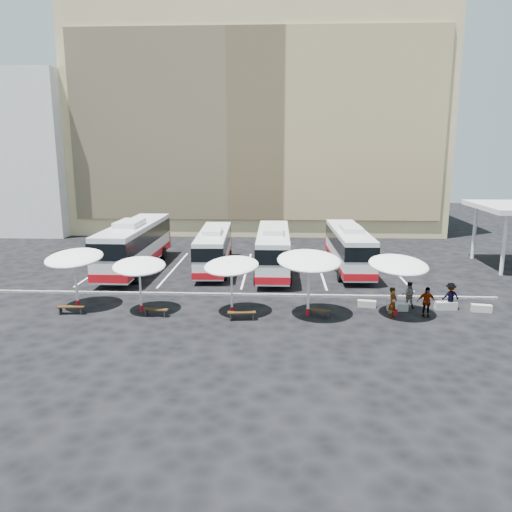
{
  "coord_description": "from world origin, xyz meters",
  "views": [
    {
      "loc": [
        2.65,
        -31.65,
        9.74
      ],
      "look_at": [
        1.0,
        3.0,
        2.2
      ],
      "focal_mm": 35.0,
      "sensor_mm": 36.0,
      "label": 1
    }
  ],
  "objects_px": {
    "bus_3": "(349,247)",
    "wood_bench_2": "(242,314)",
    "wood_bench_0": "(71,308)",
    "conc_bench_3": "(481,308)",
    "conc_bench_0": "(367,304)",
    "conc_bench_1": "(397,307)",
    "sunshade_1": "(139,266)",
    "bus_1": "(214,248)",
    "wood_bench_1": "(156,311)",
    "passenger_1": "(409,295)",
    "wood_bench_3": "(319,311)",
    "passenger_0": "(393,303)",
    "sunshade_0": "(74,258)",
    "passenger_2": "(426,302)",
    "conc_bench_2": "(446,306)",
    "sunshade_3": "(309,261)",
    "sunshade_2": "(231,266)",
    "passenger_3": "(450,296)",
    "sunshade_4": "(398,265)",
    "bus_0": "(135,244)",
    "bus_2": "(273,249)"
  },
  "relations": [
    {
      "from": "bus_3",
      "to": "conc_bench_3",
      "type": "height_order",
      "value": "bus_3"
    },
    {
      "from": "sunshade_3",
      "to": "passenger_3",
      "type": "relative_size",
      "value": 2.62
    },
    {
      "from": "sunshade_1",
      "to": "bus_1",
      "type": "bearing_deg",
      "value": 74.61
    },
    {
      "from": "sunshade_0",
      "to": "conc_bench_0",
      "type": "bearing_deg",
      "value": 2.54
    },
    {
      "from": "sunshade_4",
      "to": "passenger_0",
      "type": "bearing_deg",
      "value": -122.29
    },
    {
      "from": "bus_1",
      "to": "wood_bench_3",
      "type": "relative_size",
      "value": 8.01
    },
    {
      "from": "bus_0",
      "to": "sunshade_4",
      "type": "distance_m",
      "value": 21.47
    },
    {
      "from": "sunshade_4",
      "to": "conc_bench_0",
      "type": "bearing_deg",
      "value": 132.92
    },
    {
      "from": "sunshade_3",
      "to": "conc_bench_0",
      "type": "xyz_separation_m",
      "value": [
        3.76,
        1.81,
        -3.1
      ]
    },
    {
      "from": "conc_bench_3",
      "to": "passenger_0",
      "type": "xyz_separation_m",
      "value": [
        -5.68,
        -1.45,
        0.71
      ]
    },
    {
      "from": "bus_3",
      "to": "wood_bench_2",
      "type": "bearing_deg",
      "value": -122.85
    },
    {
      "from": "wood_bench_0",
      "to": "wood_bench_3",
      "type": "relative_size",
      "value": 1.18
    },
    {
      "from": "conc_bench_0",
      "to": "conc_bench_1",
      "type": "distance_m",
      "value": 1.86
    },
    {
      "from": "wood_bench_1",
      "to": "bus_3",
      "type": "bearing_deg",
      "value": 43.54
    },
    {
      "from": "sunshade_4",
      "to": "conc_bench_2",
      "type": "xyz_separation_m",
      "value": [
        3.34,
        1.28,
        -2.82
      ]
    },
    {
      "from": "wood_bench_3",
      "to": "conc_bench_3",
      "type": "xyz_separation_m",
      "value": [
        9.93,
        1.33,
        -0.09
      ]
    },
    {
      "from": "conc_bench_0",
      "to": "conc_bench_1",
      "type": "bearing_deg",
      "value": -19.33
    },
    {
      "from": "wood_bench_2",
      "to": "wood_bench_1",
      "type": "bearing_deg",
      "value": 174.99
    },
    {
      "from": "bus_1",
      "to": "bus_3",
      "type": "height_order",
      "value": "bus_3"
    },
    {
      "from": "sunshade_0",
      "to": "wood_bench_2",
      "type": "height_order",
      "value": "sunshade_0"
    },
    {
      "from": "sunshade_2",
      "to": "passenger_3",
      "type": "distance_m",
      "value": 13.54
    },
    {
      "from": "sunshade_0",
      "to": "passenger_1",
      "type": "relative_size",
      "value": 2.47
    },
    {
      "from": "sunshade_3",
      "to": "passenger_1",
      "type": "distance_m",
      "value": 6.99
    },
    {
      "from": "bus_3",
      "to": "wood_bench_1",
      "type": "bearing_deg",
      "value": -137.84
    },
    {
      "from": "sunshade_1",
      "to": "passenger_2",
      "type": "height_order",
      "value": "sunshade_1"
    },
    {
      "from": "conc_bench_1",
      "to": "passenger_1",
      "type": "distance_m",
      "value": 1.14
    },
    {
      "from": "sunshade_1",
      "to": "wood_bench_0",
      "type": "bearing_deg",
      "value": -169.7
    },
    {
      "from": "wood_bench_0",
      "to": "conc_bench_3",
      "type": "distance_m",
      "value": 24.76
    },
    {
      "from": "sunshade_0",
      "to": "wood_bench_3",
      "type": "height_order",
      "value": "sunshade_0"
    },
    {
      "from": "conc_bench_1",
      "to": "conc_bench_3",
      "type": "relative_size",
      "value": 1.06
    },
    {
      "from": "wood_bench_0",
      "to": "passenger_1",
      "type": "height_order",
      "value": "passenger_1"
    },
    {
      "from": "sunshade_0",
      "to": "bus_1",
      "type": "bearing_deg",
      "value": 55.09
    },
    {
      "from": "bus_3",
      "to": "conc_bench_2",
      "type": "bearing_deg",
      "value": -66.91
    },
    {
      "from": "conc_bench_0",
      "to": "passenger_2",
      "type": "distance_m",
      "value": 3.64
    },
    {
      "from": "bus_3",
      "to": "sunshade_0",
      "type": "height_order",
      "value": "bus_3"
    },
    {
      "from": "bus_1",
      "to": "passenger_0",
      "type": "bearing_deg",
      "value": -46.75
    },
    {
      "from": "wood_bench_0",
      "to": "wood_bench_2",
      "type": "xyz_separation_m",
      "value": [
        10.28,
        -0.6,
        0.01
      ]
    },
    {
      "from": "sunshade_4",
      "to": "passenger_3",
      "type": "bearing_deg",
      "value": 20.05
    },
    {
      "from": "wood_bench_2",
      "to": "passenger_2",
      "type": "height_order",
      "value": "passenger_2"
    },
    {
      "from": "sunshade_3",
      "to": "conc_bench_0",
      "type": "height_order",
      "value": "sunshade_3"
    },
    {
      "from": "wood_bench_3",
      "to": "bus_3",
      "type": "bearing_deg",
      "value": 74.55
    },
    {
      "from": "wood_bench_3",
      "to": "sunshade_4",
      "type": "bearing_deg",
      "value": 4.72
    },
    {
      "from": "conc_bench_3",
      "to": "wood_bench_2",
      "type": "bearing_deg",
      "value": -171.37
    },
    {
      "from": "sunshade_4",
      "to": "conc_bench_0",
      "type": "relative_size",
      "value": 3.82
    },
    {
      "from": "sunshade_0",
      "to": "conc_bench_0",
      "type": "distance_m",
      "value": 18.32
    },
    {
      "from": "wood_bench_1",
      "to": "wood_bench_3",
      "type": "height_order",
      "value": "wood_bench_1"
    },
    {
      "from": "bus_2",
      "to": "sunshade_3",
      "type": "xyz_separation_m",
      "value": [
        2.21,
        -10.51,
        1.42
      ]
    },
    {
      "from": "sunshade_1",
      "to": "sunshade_3",
      "type": "relative_size",
      "value": 0.84
    },
    {
      "from": "wood_bench_2",
      "to": "wood_bench_0",
      "type": "bearing_deg",
      "value": 176.66
    },
    {
      "from": "bus_2",
      "to": "bus_3",
      "type": "height_order",
      "value": "bus_2"
    }
  ]
}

